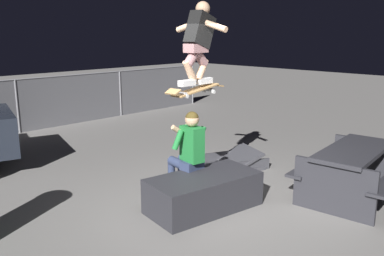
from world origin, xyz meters
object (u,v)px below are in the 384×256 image
Objects in this scene: ledge_box_main at (204,192)px; skateboard at (196,90)px; person_sitting_on_ledge at (188,150)px; kicker_ramp at (232,163)px; picnic_table_back at (353,165)px; skater_airborne at (199,39)px.

skateboard reaches higher than ledge_box_main.
kicker_ramp is at bearing 15.53° from person_sitting_on_ledge.
kicker_ramp is at bearing 26.98° from ledge_box_main.
person_sitting_on_ledge is 0.72× the size of picnic_table_back.
ledge_box_main is at bearing -126.26° from skater_airborne.
skater_airborne reaches higher than ledge_box_main.
kicker_ramp is 2.18m from picnic_table_back.
kicker_ramp is (1.70, 0.86, -0.17)m from ledge_box_main.
skater_airborne is (0.06, 0.00, 0.69)m from skateboard.
person_sitting_on_ledge is 1.57m from skater_airborne.
skateboard is (0.20, 0.35, 1.36)m from ledge_box_main.
picnic_table_back is at bearing -34.65° from ledge_box_main.
skater_airborne reaches higher than skateboard.
picnic_table_back reaches higher than kicker_ramp.
picnic_table_back is (0.15, -2.14, 0.43)m from kicker_ramp.
person_sitting_on_ledge is 1.14× the size of kicker_ramp.
skateboard is 0.69m from skater_airborne.
person_sitting_on_ledge is 1.77m from kicker_ramp.
ledge_box_main is at bearing -119.90° from skateboard.
ledge_box_main is at bearing -104.85° from person_sitting_on_ledge.
picnic_table_back is at bearing -44.61° from skateboard.
ledge_box_main is 1.50× the size of skateboard.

